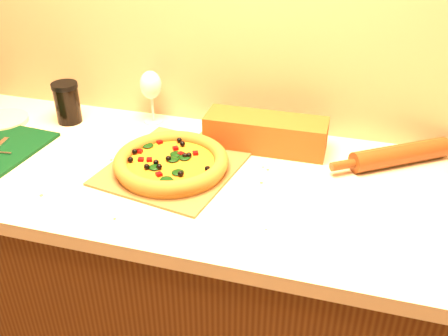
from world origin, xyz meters
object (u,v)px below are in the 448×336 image
at_px(pizza, 171,162).
at_px(wine_glass, 151,86).
at_px(pizza_peel, 177,164).
at_px(rolling_pin, 400,155).
at_px(side_plate, 2,121).
at_px(dark_jar, 67,103).

bearing_deg(pizza, wine_glass, 121.60).
distance_m(pizza_peel, wine_glass, 0.32).
relative_size(pizza_peel, rolling_pin, 1.42).
relative_size(pizza, side_plate, 1.91).
height_order(pizza, wine_glass, wine_glass).
bearing_deg(rolling_pin, dark_jar, -179.42).
xyz_separation_m(pizza, side_plate, (-0.64, 0.13, -0.02)).
xyz_separation_m(pizza_peel, pizza, (-0.00, -0.03, 0.02)).
height_order(pizza, rolling_pin, rolling_pin).
xyz_separation_m(pizza_peel, rolling_pin, (0.60, 0.18, 0.03)).
distance_m(pizza, rolling_pin, 0.64).
bearing_deg(dark_jar, pizza_peel, -20.87).
height_order(dark_jar, side_plate, dark_jar).
relative_size(rolling_pin, wine_glass, 2.14).
bearing_deg(side_plate, dark_jar, 18.51).
bearing_deg(pizza_peel, wine_glass, 135.67).
bearing_deg(pizza, pizza_peel, 85.72).
bearing_deg(pizza_peel, pizza, -84.15).
bearing_deg(side_plate, pizza_peel, -8.54).
bearing_deg(pizza, rolling_pin, 19.39).
distance_m(pizza, wine_glass, 0.34).
xyz_separation_m(pizza_peel, side_plate, (-0.65, 0.10, 0.00)).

